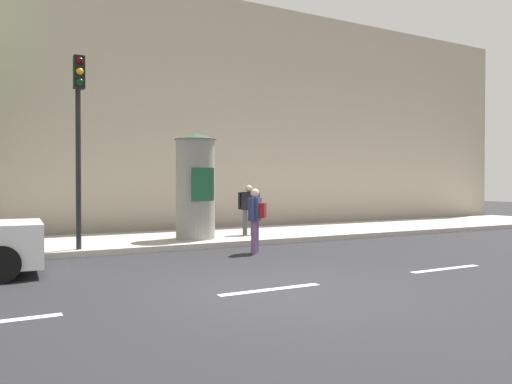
% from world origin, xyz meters
% --- Properties ---
extents(ground_plane, '(80.00, 80.00, 0.00)m').
position_xyz_m(ground_plane, '(0.00, 0.00, 0.00)').
color(ground_plane, '#232326').
extents(sidewalk_curb, '(36.00, 4.00, 0.15)m').
position_xyz_m(sidewalk_curb, '(0.00, 7.00, 0.07)').
color(sidewalk_curb, '#B2ADA3').
rests_on(sidewalk_curb, ground_plane).
extents(lane_markings, '(25.80, 0.16, 0.01)m').
position_xyz_m(lane_markings, '(0.00, 0.00, 0.00)').
color(lane_markings, silver).
rests_on(lane_markings, ground_plane).
extents(building_backdrop, '(36.00, 5.00, 8.49)m').
position_xyz_m(building_backdrop, '(0.00, 12.00, 4.25)').
color(building_backdrop, '#B7A893').
rests_on(building_backdrop, ground_plane).
extents(traffic_light, '(0.24, 0.45, 4.48)m').
position_xyz_m(traffic_light, '(-2.12, 5.24, 3.16)').
color(traffic_light, black).
rests_on(traffic_light, sidewalk_curb).
extents(poster_column, '(1.19, 1.19, 2.98)m').
position_xyz_m(poster_column, '(1.11, 6.14, 1.66)').
color(poster_column, gray).
rests_on(poster_column, sidewalk_curb).
extents(pedestrian_tallest, '(0.52, 0.52, 1.57)m').
position_xyz_m(pedestrian_tallest, '(1.74, 3.73, 0.93)').
color(pedestrian_tallest, '#724C84').
rests_on(pedestrian_tallest, ground_plane).
extents(pedestrian_in_red_top, '(0.61, 0.41, 1.51)m').
position_xyz_m(pedestrian_in_red_top, '(2.92, 6.36, 1.03)').
color(pedestrian_in_red_top, '#4C4C51').
rests_on(pedestrian_in_red_top, sidewalk_curb).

